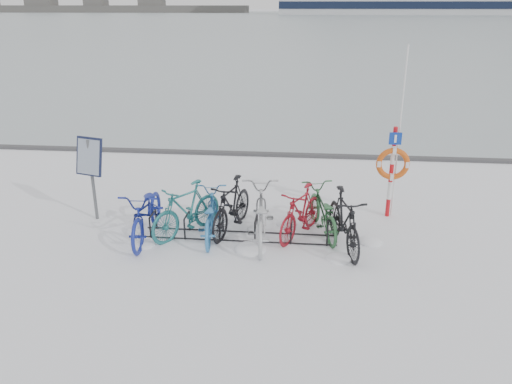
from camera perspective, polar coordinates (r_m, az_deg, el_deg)
ground at (r=10.36m, az=-1.98°, el=-5.15°), size 900.00×900.00×0.00m
ice_sheet at (r=164.30m, az=5.60°, el=19.10°), size 400.00×298.00×0.02m
quay_edge at (r=15.83m, az=0.84°, el=4.34°), size 400.00×0.25×0.10m
bike_rack at (r=10.28m, az=-2.00°, el=-4.24°), size 4.00×0.48×0.46m
info_board at (r=11.29m, az=-18.47°, el=3.34°), size 0.66×0.40×1.87m
lifebuoy_station at (r=11.25m, az=15.38°, el=3.13°), size 0.72×0.22×3.75m
shoreline at (r=296.13m, az=-20.04°, el=19.27°), size 180.00×12.00×9.50m
bike_0 at (r=10.40m, az=-12.35°, el=-2.11°), size 0.87×2.20×1.13m
bike_1 at (r=10.39m, az=-7.94°, el=-1.84°), size 1.50×1.86×1.13m
bike_2 at (r=10.26m, az=-5.33°, el=-2.46°), size 0.85×1.94×0.99m
bike_3 at (r=10.46m, az=-2.81°, el=-1.43°), size 1.02×2.00×1.15m
bike_4 at (r=10.00m, az=0.46°, el=-2.52°), size 0.94×2.23×1.14m
bike_5 at (r=10.28m, az=5.14°, el=-2.14°), size 1.24×1.83×1.08m
bike_6 at (r=10.47m, az=7.61°, el=-2.01°), size 1.13×2.03×1.01m
bike_7 at (r=9.85m, az=10.04°, el=-3.10°), size 1.00×2.06×1.19m
snow_drifts at (r=10.21m, az=-0.51°, el=-5.54°), size 5.44×1.96×0.22m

